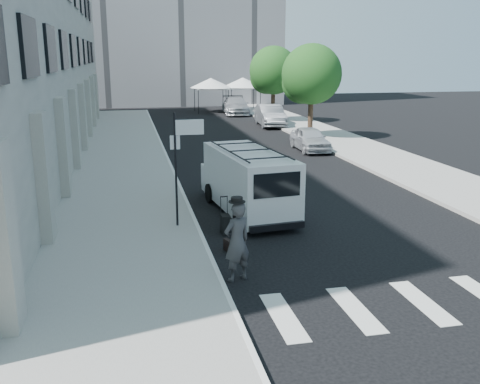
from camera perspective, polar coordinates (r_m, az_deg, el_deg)
name	(u,v)px	position (r m, az deg, el deg)	size (l,w,h in m)	color
ground	(287,261)	(14.35, 5.08, -7.30)	(120.00, 120.00, 0.00)	black
sidewalk_left	(123,156)	(29.20, -12.35, 3.77)	(4.50, 48.00, 0.15)	gray
sidewalk_right	(330,137)	(35.60, 9.58, 5.77)	(4.00, 56.00, 0.15)	gray
sign_pole	(183,145)	(16.23, -6.11, 4.96)	(1.03, 0.07, 3.50)	black
tree_near	(309,77)	(34.86, 7.41, 12.12)	(3.80, 3.83, 6.03)	black
tree_far	(272,72)	(43.45, 3.40, 12.64)	(3.80, 3.83, 6.03)	black
tent_left	(211,83)	(51.42, -3.13, 11.50)	(4.00, 4.00, 3.20)	black
tent_right	(243,83)	(52.50, 0.31, 11.58)	(4.00, 4.00, 3.20)	black
businessman	(237,242)	(12.77, -0.33, -5.34)	(0.72, 0.47, 1.96)	#363638
briefcase	(229,246)	(14.86, -1.21, -5.77)	(0.12, 0.44, 0.34)	black
suitcase	(225,224)	(16.28, -1.57, -3.45)	(0.27, 0.42, 1.14)	black
cargo_van	(247,180)	(18.35, 0.76, 1.24)	(2.46, 5.81, 2.14)	silver
parked_car_a	(310,139)	(30.76, 7.48, 5.64)	(1.59, 3.95, 1.35)	#AEB1B6
parked_car_b	(270,115)	(41.26, 3.25, 8.16)	(1.74, 4.99, 1.64)	slate
parked_car_c	(236,106)	(49.63, -0.46, 9.20)	(2.22, 5.45, 1.58)	#9FA2A7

